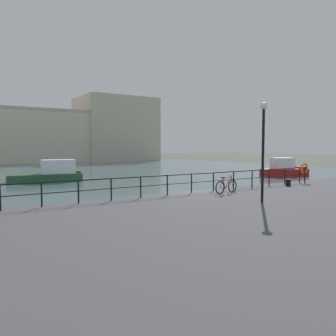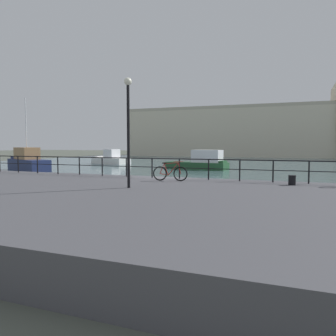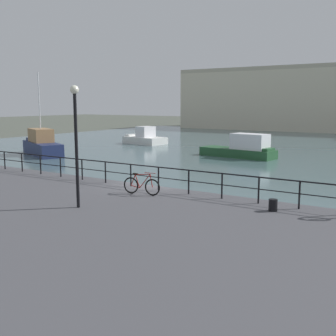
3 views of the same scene
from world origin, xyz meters
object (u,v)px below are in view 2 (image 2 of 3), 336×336
harbor_building (297,130)px  quay_lamp_post (128,118)px  parked_bicycle (170,173)px  moored_harbor_tender (111,159)px  mooring_bollard (292,180)px  moored_cabin_cruiser (201,162)px  moored_green_narrowboat (28,162)px

harbor_building → quay_lamp_post: 67.19m
parked_bicycle → moored_harbor_tender: bearing=117.9°
harbor_building → mooring_bollard: harbor_building is taller
harbor_building → parked_bicycle: 64.15m
parked_bicycle → quay_lamp_post: (-0.67, -3.12, 2.53)m
parked_bicycle → moored_cabin_cruiser: bearing=93.5°
harbor_building → moored_cabin_cruiser: size_ratio=8.63×
moored_harbor_tender → mooring_bollard: moored_harbor_tender is taller
moored_cabin_cruiser → parked_bicycle: 21.71m
harbor_building → mooring_bollard: 63.55m
moored_green_narrowboat → moored_cabin_cruiser: 19.03m
harbor_building → moored_harbor_tender: (-25.26, -36.77, -5.34)m
harbor_building → moored_cabin_cruiser: harbor_building is taller
quay_lamp_post → moored_harbor_tender: bearing=121.9°
moored_harbor_tender → quay_lamp_post: bearing=132.5°
mooring_bollard → quay_lamp_post: (-6.38, -3.47, 2.70)m
moored_harbor_tender → parked_bicycle: 33.21m
harbor_building → quay_lamp_post: bearing=-95.6°
moored_harbor_tender → parked_bicycle: moored_harbor_tender is taller
moored_cabin_cruiser → moored_harbor_tender: 16.17m
moored_cabin_cruiser → mooring_bollard: (9.96, -20.93, 0.39)m
moored_harbor_tender → quay_lamp_post: 35.57m
harbor_building → moored_green_narrowboat: harbor_building is taller
moored_green_narrowboat → parked_bicycle: moored_green_narrowboat is taller
moored_cabin_cruiser → quay_lamp_post: quay_lamp_post is taller
moored_green_narrowboat → moored_cabin_cruiser: size_ratio=1.07×
parked_bicycle → quay_lamp_post: bearing=-110.0°
quay_lamp_post → parked_bicycle: bearing=77.8°
harbor_building → quay_lamp_post: size_ratio=13.87×
harbor_building → moored_green_narrowboat: bearing=-118.0°
moored_green_narrowboat → moored_cabin_cruiser: bearing=-128.2°
moored_cabin_cruiser → moored_harbor_tender: (-15.14, 5.66, -0.15)m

